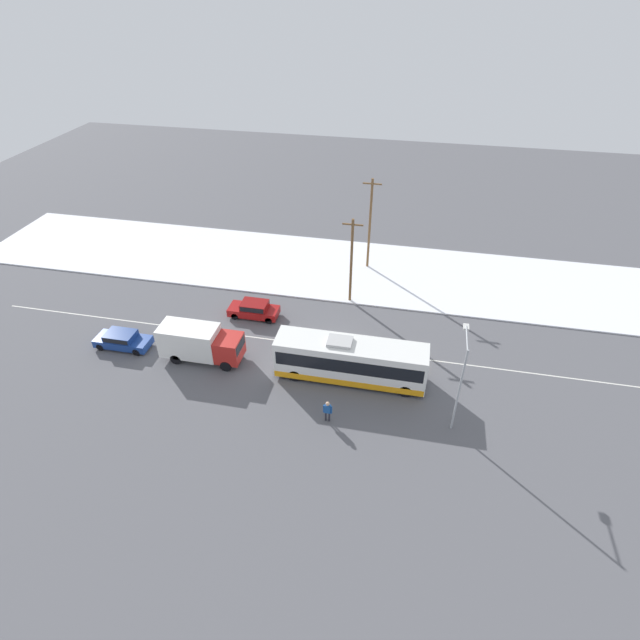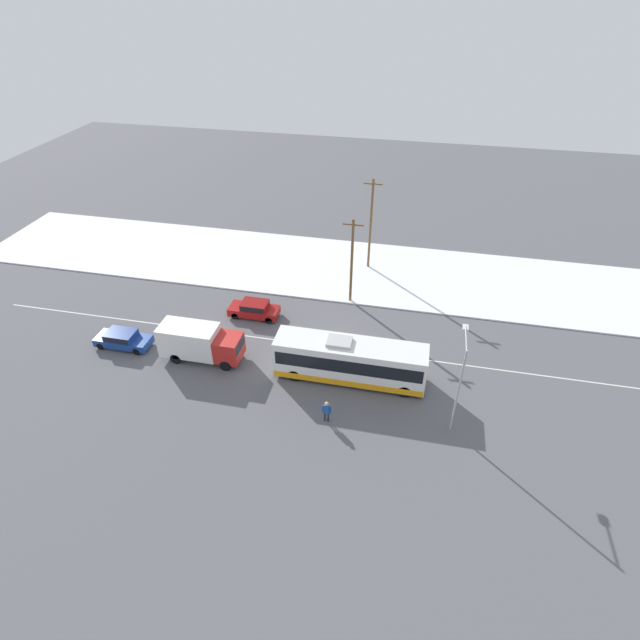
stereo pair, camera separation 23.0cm
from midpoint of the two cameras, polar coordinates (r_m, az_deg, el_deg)
ground_plane at (r=41.02m, az=1.52°, el=-3.15°), size 120.00×120.00×0.00m
snow_lot at (r=51.51m, az=4.23°, el=5.72°), size 80.00×12.41×0.12m
lane_marking_center at (r=41.02m, az=1.52°, el=-3.14°), size 60.00×0.12×0.00m
city_bus at (r=37.16m, az=3.62°, el=-4.66°), size 11.22×2.57×3.48m
box_truck at (r=40.08m, az=-13.47°, el=-2.42°), size 6.45×2.30×2.93m
sedan_car at (r=44.49m, az=-7.37°, el=1.31°), size 4.41×1.80×1.47m
parked_car_near_truck at (r=43.74m, az=-21.50°, el=-1.97°), size 4.50×1.80×1.38m
pedestrian_at_stop at (r=34.31m, az=0.95°, el=-10.19°), size 0.64×0.28×1.77m
streetlamp at (r=33.19m, az=15.95°, el=-5.93°), size 0.36×3.03×6.83m
utility_pole_roadside at (r=44.47m, az=3.80°, el=6.82°), size 1.80×0.24×8.22m
utility_pole_snowlot at (r=50.04m, az=5.95°, el=10.91°), size 1.80×0.24×9.40m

